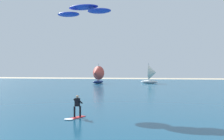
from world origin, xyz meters
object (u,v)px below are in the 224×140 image
object	(u,v)px
sailboat_far_right	(152,74)
sailboat_heeled_over	(97,75)
kitesurfer	(76,110)
kite	(83,11)

from	to	relation	value
sailboat_far_right	sailboat_heeled_over	bearing A→B (deg)	-167.94
sailboat_heeled_over	sailboat_far_right	bearing A→B (deg)	12.06
kitesurfer	sailboat_heeled_over	bearing A→B (deg)	100.32
kite	sailboat_far_right	xyz separation A→B (m)	(6.17, 42.15, -7.09)
kite	sailboat_far_right	distance (m)	43.19
sailboat_far_right	sailboat_heeled_over	world-z (taller)	sailboat_far_right
kite	sailboat_far_right	bearing A→B (deg)	81.67
kitesurfer	sailboat_far_right	distance (m)	49.30
kite	sailboat_far_right	world-z (taller)	kite
kitesurfer	sailboat_far_right	bearing A→B (deg)	84.27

